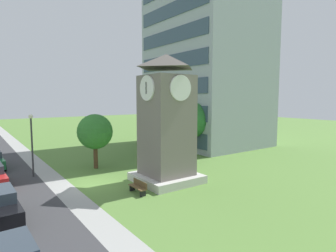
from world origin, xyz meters
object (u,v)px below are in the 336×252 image
(clock_tower, at_px, (166,126))
(tree_by_building, at_px, (155,118))
(park_bench, at_px, (138,187))
(tree_near_tower, at_px, (192,120))
(tree_streetside, at_px, (95,132))
(street_lamp, at_px, (32,138))

(clock_tower, distance_m, tree_by_building, 8.55)
(park_bench, bearing_deg, tree_near_tower, 124.81)
(tree_streetside, bearing_deg, street_lamp, -93.40)
(street_lamp, relative_size, tree_streetside, 1.03)
(park_bench, bearing_deg, street_lamp, -149.99)
(park_bench, xyz_separation_m, street_lamp, (-8.77, -5.06, 2.84))
(park_bench, distance_m, tree_by_building, 11.97)
(tree_near_tower, xyz_separation_m, tree_by_building, (-0.34, -4.91, 0.39))
(tree_by_building, bearing_deg, clock_tower, -27.47)
(street_lamp, bearing_deg, tree_by_building, 89.86)
(tree_by_building, bearing_deg, tree_near_tower, 86.02)
(clock_tower, bearing_deg, tree_by_building, 152.53)
(park_bench, bearing_deg, tree_streetside, 178.19)
(clock_tower, relative_size, tree_streetside, 1.94)
(tree_streetside, distance_m, tree_near_tower, 11.82)
(street_lamp, bearing_deg, tree_streetside, 86.60)
(clock_tower, height_order, tree_near_tower, clock_tower)
(tree_near_tower, bearing_deg, clock_tower, -50.71)
(park_bench, height_order, tree_by_building, tree_by_building)
(park_bench, relative_size, street_lamp, 0.34)
(street_lamp, xyz_separation_m, tree_near_tower, (0.37, 17.14, 0.72))
(park_bench, relative_size, tree_near_tower, 0.29)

